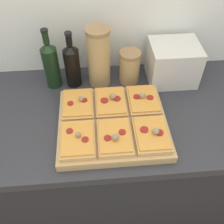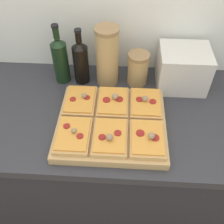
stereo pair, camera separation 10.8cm
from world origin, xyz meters
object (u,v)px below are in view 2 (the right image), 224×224
(wine_bottle, at_px, (81,61))
(toaster_oven, at_px, (183,68))
(grain_jar_tall, at_px, (107,57))
(olive_oil_bottle, at_px, (60,59))
(grain_jar_short, at_px, (138,69))
(cutting_board, at_px, (112,124))

(wine_bottle, xyz_separation_m, toaster_oven, (0.48, -0.00, -0.02))
(grain_jar_tall, xyz_separation_m, toaster_oven, (0.35, -0.00, -0.05))
(olive_oil_bottle, distance_m, grain_jar_short, 0.37)
(olive_oil_bottle, bearing_deg, grain_jar_short, -0.00)
(grain_jar_short, bearing_deg, cutting_board, -109.98)
(toaster_oven, bearing_deg, olive_oil_bottle, 179.91)
(wine_bottle, relative_size, grain_jar_short, 1.70)
(toaster_oven, bearing_deg, wine_bottle, 179.89)
(wine_bottle, distance_m, grain_jar_tall, 0.13)
(cutting_board, distance_m, grain_jar_tall, 0.32)
(olive_oil_bottle, relative_size, wine_bottle, 1.06)
(wine_bottle, xyz_separation_m, grain_jar_short, (0.27, 0.00, -0.03))
(cutting_board, relative_size, wine_bottle, 1.60)
(grain_jar_short, bearing_deg, grain_jar_tall, 180.00)
(olive_oil_bottle, height_order, grain_jar_short, olive_oil_bottle)
(grain_jar_tall, distance_m, toaster_oven, 0.36)
(cutting_board, bearing_deg, olive_oil_bottle, 131.27)
(wine_bottle, bearing_deg, grain_jar_short, 0.00)
(cutting_board, relative_size, grain_jar_short, 2.71)
(cutting_board, xyz_separation_m, toaster_oven, (0.31, 0.29, 0.08))
(olive_oil_bottle, distance_m, wine_bottle, 0.10)
(grain_jar_short, height_order, toaster_oven, toaster_oven)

